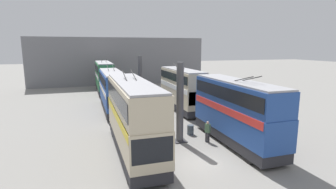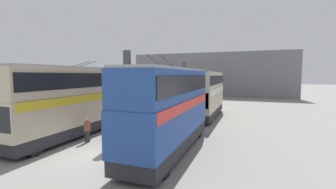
{
  "view_description": "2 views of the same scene",
  "coord_description": "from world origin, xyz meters",
  "views": [
    {
      "loc": [
        -15.34,
        7.34,
        7.83
      ],
      "look_at": [
        9.19,
        -0.54,
        3.12
      ],
      "focal_mm": 28.0,
      "sensor_mm": 36.0,
      "label": 1
    },
    {
      "loc": [
        -10.61,
        -8.8,
        4.81
      ],
      "look_at": [
        13.5,
        0.1,
        2.54
      ],
      "focal_mm": 24.0,
      "sensor_mm": 36.0,
      "label": 2
    }
  ],
  "objects": [
    {
      "name": "person_by_right_row",
      "position": [
        2.13,
        2.05,
        0.92
      ],
      "size": [
        0.43,
        0.26,
        1.73
      ],
      "rotation": [
        0.0,
        0.0,
        1.52
      ],
      "color": "#2D2D33",
      "rests_on": "ground_plane"
    },
    {
      "name": "bus_left_far",
      "position": [
        14.63,
        -4.1,
        2.92
      ],
      "size": [
        10.1,
        2.54,
        5.75
      ],
      "color": "black",
      "rests_on": "ground_plane"
    },
    {
      "name": "person_aisle_midway",
      "position": [
        13.89,
        -0.41,
        0.92
      ],
      "size": [
        0.48,
        0.45,
        1.73
      ],
      "rotation": [
        0.0,
        0.0,
        2.22
      ],
      "color": "#384251",
      "rests_on": "ground_plane"
    },
    {
      "name": "support_column_far",
      "position": [
        20.0,
        0.0,
        3.19
      ],
      "size": [
        1.06,
        1.06,
        6.63
      ],
      "color": "#4C4C51",
      "rests_on": "ground_plane"
    },
    {
      "name": "depot_back_wall",
      "position": [
        39.33,
        0.0,
        4.85
      ],
      "size": [
        0.5,
        36.0,
        9.71
      ],
      "color": "slate",
      "rests_on": "ground_plane"
    },
    {
      "name": "bus_right_far",
      "position": [
        30.73,
        4.1,
        2.99
      ],
      "size": [
        11.23,
        2.54,
        5.88
      ],
      "color": "black",
      "rests_on": "ground_plane"
    },
    {
      "name": "bus_right_mid",
      "position": [
        17.1,
        4.1,
        2.76
      ],
      "size": [
        11.32,
        2.54,
        5.48
      ],
      "color": "black",
      "rests_on": "ground_plane"
    },
    {
      "name": "bus_right_near",
      "position": [
        3.02,
        4.1,
        3.08
      ],
      "size": [
        11.32,
        2.54,
        6.03
      ],
      "color": "black",
      "rests_on": "ground_plane"
    },
    {
      "name": "bus_left_near",
      "position": [
        2.43,
        -4.1,
        2.97
      ],
      "size": [
        10.35,
        2.54,
        5.83
      ],
      "color": "black",
      "rests_on": "ground_plane"
    },
    {
      "name": "person_by_left_row",
      "position": [
        3.45,
        -2.14,
        0.95
      ],
      "size": [
        0.48,
        0.42,
        1.78
      ],
      "rotation": [
        0.0,
        0.0,
        2.11
      ],
      "color": "#2D2D33",
      "rests_on": "ground_plane"
    },
    {
      "name": "support_column_near",
      "position": [
        4.3,
        0.0,
        3.19
      ],
      "size": [
        1.06,
        1.06,
        6.63
      ],
      "color": "#4C4C51",
      "rests_on": "ground_plane"
    },
    {
      "name": "oil_drum",
      "position": [
        5.64,
        -1.53,
        0.44
      ],
      "size": [
        0.61,
        0.61,
        0.87
      ],
      "color": "#424C56",
      "rests_on": "ground_plane"
    },
    {
      "name": "ground_plane",
      "position": [
        0.0,
        0.0,
        0.0
      ],
      "size": [
        240.0,
        240.0,
        0.0
      ],
      "primitive_type": "plane",
      "color": "gray"
    }
  ]
}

